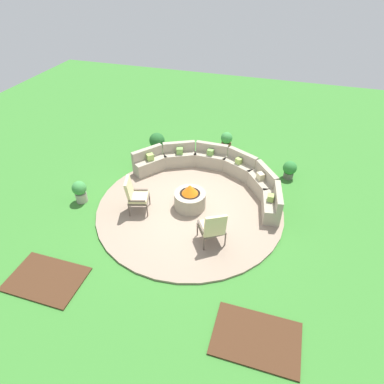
% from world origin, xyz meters
% --- Properties ---
extents(ground_plane, '(24.00, 24.00, 0.00)m').
position_xyz_m(ground_plane, '(0.00, 0.00, 0.00)').
color(ground_plane, '#387A2D').
extents(patio_circle, '(5.36, 5.36, 0.06)m').
position_xyz_m(patio_circle, '(0.00, 0.00, 0.03)').
color(patio_circle, gray).
rests_on(patio_circle, ground_plane).
extents(mulch_bed_left, '(1.70, 1.16, 0.04)m').
position_xyz_m(mulch_bed_left, '(-2.41, -3.37, 0.02)').
color(mulch_bed_left, '#472B19').
rests_on(mulch_bed_left, ground_plane).
extents(mulch_bed_right, '(1.70, 1.16, 0.04)m').
position_xyz_m(mulch_bed_right, '(2.41, -3.37, 0.02)').
color(mulch_bed_right, '#472B19').
rests_on(mulch_bed_right, ground_plane).
extents(fire_pit, '(0.90, 0.90, 0.77)m').
position_xyz_m(fire_pit, '(0.00, 0.00, 0.37)').
color(fire_pit, '#9E937F').
rests_on(fire_pit, patio_circle).
extents(curved_stone_bench, '(4.87, 2.69, 0.79)m').
position_xyz_m(curved_stone_bench, '(0.39, 1.59, 0.38)').
color(curved_stone_bench, '#9E937F').
rests_on(curved_stone_bench, patio_circle).
extents(lounge_chair_front_left, '(0.69, 0.68, 1.08)m').
position_xyz_m(lounge_chair_front_left, '(-1.40, -0.59, 0.62)').
color(lounge_chair_front_left, brown).
rests_on(lounge_chair_front_left, patio_circle).
extents(lounge_chair_front_right, '(0.81, 0.82, 1.02)m').
position_xyz_m(lounge_chair_front_right, '(0.96, -1.18, 0.60)').
color(lounge_chair_front_right, brown).
rests_on(lounge_chair_front_right, patio_circle).
extents(potted_plant_0, '(0.55, 0.55, 0.79)m').
position_xyz_m(potted_plant_0, '(-2.05, 2.63, 0.43)').
color(potted_plant_0, '#A89E8E').
rests_on(potted_plant_0, ground_plane).
extents(potted_plant_1, '(0.43, 0.43, 0.66)m').
position_xyz_m(potted_plant_1, '(0.26, 3.68, 0.35)').
color(potted_plant_1, brown).
rests_on(potted_plant_1, ground_plane).
extents(potted_plant_2, '(0.44, 0.44, 0.60)m').
position_xyz_m(potted_plant_2, '(2.62, 2.43, 0.33)').
color(potted_plant_2, '#605B56').
rests_on(potted_plant_2, ground_plane).
extents(potted_plant_3, '(0.42, 0.42, 0.69)m').
position_xyz_m(potted_plant_3, '(-3.18, -0.62, 0.38)').
color(potted_plant_3, '#A89E8E').
rests_on(potted_plant_3, ground_plane).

